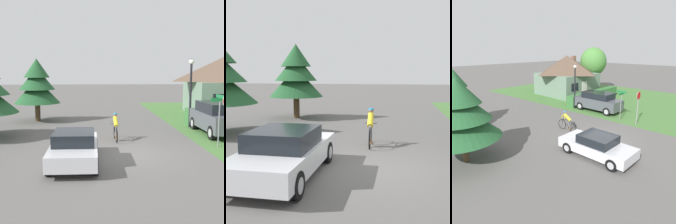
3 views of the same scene
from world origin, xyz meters
TOP-DOWN VIEW (x-y plane):
  - ground_plane at (0.00, 0.00)m, footprint 140.00×140.00m
  - sedan_left_lane at (-2.14, -1.09)m, footprint 1.88×4.34m
  - cyclist at (-0.20, 2.90)m, footprint 0.44×1.73m
  - parked_suv_right at (5.76, 4.18)m, footprint 1.96×4.58m
  - street_lamp at (4.90, 6.43)m, footprint 0.33×0.33m
  - street_name_sign at (4.64, 1.17)m, footprint 0.90×0.90m
  - conifer_tall_far at (-5.38, 9.54)m, footprint 3.28×3.28m

SIDE VIEW (x-z plane):
  - ground_plane at x=0.00m, z-range 0.00..0.00m
  - sedan_left_lane at x=-2.14m, z-range -0.01..1.29m
  - cyclist at x=-0.20m, z-range -0.04..1.42m
  - parked_suv_right at x=5.76m, z-range 0.03..1.89m
  - street_name_sign at x=4.64m, z-range 0.50..3.03m
  - conifer_tall_far at x=-5.38m, z-range 0.43..4.95m
  - street_lamp at x=4.90m, z-range 0.59..5.03m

